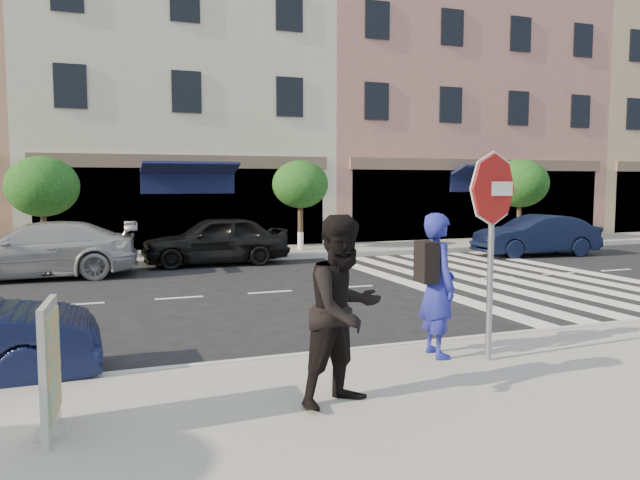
# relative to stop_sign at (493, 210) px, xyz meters

# --- Properties ---
(ground) EXTENTS (120.00, 120.00, 0.00)m
(ground) POSITION_rel_stop_sign_xyz_m (-1.06, 2.62, -2.09)
(ground) COLOR black
(ground) RESTS_ON ground
(sidewalk_near) EXTENTS (60.00, 4.50, 0.15)m
(sidewalk_near) POSITION_rel_stop_sign_xyz_m (-1.06, -1.13, -2.02)
(sidewalk_near) COLOR gray
(sidewalk_near) RESTS_ON ground
(sidewalk_far) EXTENTS (60.00, 3.00, 0.15)m
(sidewalk_far) POSITION_rel_stop_sign_xyz_m (-1.06, 13.62, -2.02)
(sidewalk_far) COLOR gray
(sidewalk_far) RESTS_ON ground
(building_centre) EXTENTS (11.00, 9.00, 11.00)m
(building_centre) POSITION_rel_stop_sign_xyz_m (-1.56, 19.62, 3.41)
(building_centre) COLOR beige
(building_centre) RESTS_ON ground
(building_east_mid) EXTENTS (13.00, 9.00, 13.00)m
(building_east_mid) POSITION_rel_stop_sign_xyz_m (10.44, 19.62, 4.41)
(building_east_mid) COLOR tan
(building_east_mid) RESTS_ON ground
(building_east_far) EXTENTS (12.00, 9.00, 12.00)m
(building_east_far) POSITION_rel_stop_sign_xyz_m (22.94, 19.62, 3.91)
(building_east_far) COLOR tan
(building_east_far) RESTS_ON ground
(street_tree_wb) EXTENTS (2.10, 2.10, 3.06)m
(street_tree_wb) POSITION_rel_stop_sign_xyz_m (-6.06, 13.42, 0.21)
(street_tree_wb) COLOR #473323
(street_tree_wb) RESTS_ON sidewalk_far
(street_tree_c) EXTENTS (1.90, 1.90, 3.04)m
(street_tree_c) POSITION_rel_stop_sign_xyz_m (1.94, 13.42, 0.26)
(street_tree_c) COLOR #473323
(street_tree_c) RESTS_ON sidewalk_far
(street_tree_ea) EXTENTS (2.20, 2.20, 3.19)m
(street_tree_ea) POSITION_rel_stop_sign_xyz_m (10.94, 13.42, 0.30)
(street_tree_ea) COLOR #473323
(street_tree_ea) RESTS_ON sidewalk_far
(stop_sign) EXTENTS (0.95, 0.12, 2.69)m
(stop_sign) POSITION_rel_stop_sign_xyz_m (0.00, 0.00, 0.00)
(stop_sign) COLOR gray
(stop_sign) RESTS_ON sidewalk_near
(photographer) EXTENTS (0.52, 0.73, 1.90)m
(photographer) POSITION_rel_stop_sign_xyz_m (-0.52, 0.43, -0.99)
(photographer) COLOR navy
(photographer) RESTS_ON sidewalk_near
(walker) EXTENTS (1.16, 1.03, 1.97)m
(walker) POSITION_rel_stop_sign_xyz_m (-2.37, -0.81, -0.96)
(walker) COLOR black
(walker) RESTS_ON sidewalk_near
(poster_board) EXTENTS (0.31, 0.81, 1.23)m
(poster_board) POSITION_rel_stop_sign_xyz_m (-5.17, -0.63, -1.35)
(poster_board) COLOR beige
(poster_board) RESTS_ON sidewalk_near
(car_far_left) EXTENTS (5.05, 2.28, 1.44)m
(car_far_left) POSITION_rel_stop_sign_xyz_m (-6.07, 10.67, -1.38)
(car_far_left) COLOR gray
(car_far_left) RESTS_ON ground
(car_far_mid) EXTENTS (4.30, 1.75, 1.46)m
(car_far_mid) POSITION_rel_stop_sign_xyz_m (-1.30, 11.72, -1.36)
(car_far_mid) COLOR black
(car_far_mid) RESTS_ON ground
(car_far_right) EXTENTS (4.25, 1.87, 1.36)m
(car_far_right) POSITION_rel_stop_sign_xyz_m (9.13, 10.22, -1.42)
(car_far_right) COLOR black
(car_far_right) RESTS_ON ground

